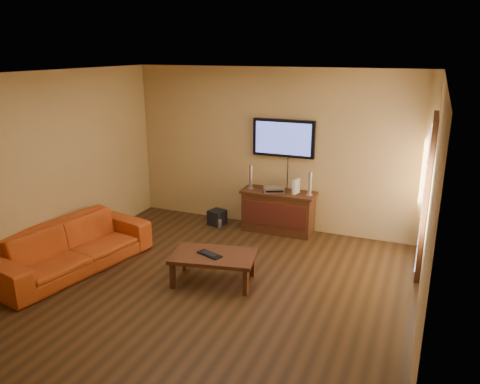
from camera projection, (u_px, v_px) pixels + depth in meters
The scene contains 14 objects.
ground_plane at pixel (210, 289), 6.04m from camera, with size 5.00×5.00×0.00m, color black.
room_walls at pixel (228, 152), 6.09m from camera, with size 5.00×5.00×5.00m.
french_door at pixel (426, 197), 6.34m from camera, with size 0.07×1.02×2.22m.
media_console at pixel (278, 211), 7.86m from camera, with size 1.24×0.47×0.71m.
television at pixel (284, 138), 7.68m from camera, with size 1.05×0.08×0.62m.
coffee_table at pixel (213, 258), 6.13m from camera, with size 1.18×0.85×0.40m.
sofa at pixel (71, 240), 6.48m from camera, with size 2.24×0.66×0.88m, color #B04213.
speaker_left at pixel (251, 178), 7.87m from camera, with size 0.11×0.11×0.40m.
speaker_right at pixel (310, 185), 7.51m from camera, with size 0.11×0.11×0.39m.
av_receiver at pixel (274, 189), 7.74m from camera, with size 0.33×0.24×0.08m, color silver.
game_console at pixel (296, 186), 7.61m from camera, with size 0.05×0.18×0.24m, color white.
subwoofer at pixel (217, 217), 8.23m from camera, with size 0.26×0.26×0.26m, color black.
bottle at pixel (220, 225), 7.99m from camera, with size 0.07×0.07×0.20m.
keyboard at pixel (210, 254), 6.09m from camera, with size 0.38×0.24×0.02m.
Camera 1 is at (2.42, -4.85, 2.98)m, focal length 35.00 mm.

